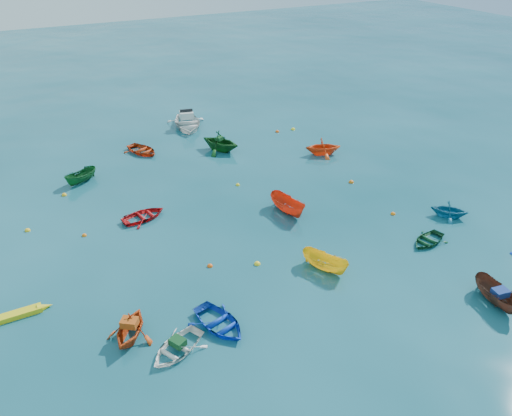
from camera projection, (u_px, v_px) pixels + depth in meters
name	position (u px, v px, depth m)	size (l,w,h in m)	color
ground	(296.00, 253.00, 28.70)	(160.00, 160.00, 0.00)	#0A3E4B
dinghy_blue_sw	(220.00, 326.00, 23.51)	(2.22, 3.11, 0.64)	#0E3BBB
dinghy_white_near	(177.00, 351.00, 22.17)	(2.02, 2.82, 0.58)	white
sampan_brown_mid	(494.00, 302.00, 24.97)	(1.11, 2.93, 1.14)	#542C1E
dinghy_orange_w	(131.00, 337.00, 22.88)	(2.23, 2.58, 1.36)	#C54012
sampan_yellow_mid	(324.00, 269.00, 27.34)	(1.07, 2.84, 1.10)	yellow
dinghy_green_e	(427.00, 242.00, 29.63)	(1.80, 2.51, 0.52)	#0F4423
dinghy_cyan_se	(448.00, 216.00, 32.20)	(1.98, 2.30, 1.21)	#166689
dinghy_red_nw	(144.00, 218.00, 32.01)	(2.04, 2.86, 0.59)	red
sampan_orange_n	(287.00, 212.00, 32.66)	(1.19, 3.17, 1.22)	red
dinghy_green_n	(221.00, 150.00, 41.44)	(2.91, 3.37, 1.77)	#114B18
dinghy_red_far	(143.00, 153.00, 41.04)	(2.25, 3.15, 0.65)	#BF350F
dinghy_orange_far	(322.00, 154.00, 40.77)	(2.46, 2.86, 1.50)	#EC4A16
sampan_green_far	(82.00, 182.00, 36.42)	(1.00, 2.66, 1.03)	#135524
kayak_yellow	(11.00, 318.00, 23.97)	(0.51, 3.53, 0.35)	gold
motorboat_white	(187.00, 127.00, 46.09)	(3.53, 4.93, 1.62)	silver
tarp_green_a	(178.00, 342.00, 22.01)	(0.67, 0.51, 0.33)	#10421D
tarp_blue_a	(500.00, 293.00, 24.47)	(0.75, 0.57, 0.36)	navy
tarp_orange_a	(129.00, 323.00, 22.49)	(0.74, 0.56, 0.36)	#B34812
tarp_green_b	(219.00, 139.00, 40.97)	(0.59, 0.45, 0.29)	#124A1F
buoy_or_a	(210.00, 266.00, 27.57)	(0.31, 0.31, 0.31)	#F7550D
buoy_ye_a	(257.00, 264.00, 27.74)	(0.36, 0.36, 0.36)	yellow
buoy_or_b	(393.00, 214.00, 32.45)	(0.32, 0.32, 0.32)	orange
buoy_ye_b	(28.00, 231.00, 30.72)	(0.34, 0.34, 0.34)	yellow
buoy_or_c	(84.00, 236.00, 30.24)	(0.30, 0.30, 0.30)	#DC630B
buoy_ye_c	(238.00, 185.00, 36.00)	(0.30, 0.30, 0.30)	yellow
buoy_or_d	(351.00, 183.00, 36.36)	(0.38, 0.38, 0.38)	orange
buoy_ye_d	(64.00, 195.00, 34.67)	(0.36, 0.36, 0.36)	gold
buoy_or_e	(277.00, 132.00, 45.03)	(0.36, 0.36, 0.36)	#FE540D
buoy_ye_e	(293.00, 130.00, 45.52)	(0.38, 0.38, 0.38)	yellow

